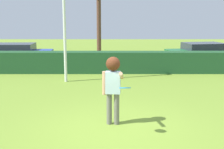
% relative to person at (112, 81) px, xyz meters
% --- Properties ---
extents(ground_plane, '(60.00, 60.00, 0.00)m').
position_rel_person_xyz_m(ground_plane, '(0.10, -0.31, -1.17)').
color(ground_plane, olive).
extents(person, '(0.56, 0.79, 1.80)m').
position_rel_person_xyz_m(person, '(0.00, 0.00, 0.00)').
color(person, slate).
rests_on(person, ground).
extents(frisbee, '(0.27, 0.27, 0.09)m').
position_rel_person_xyz_m(frisbee, '(0.28, -0.81, 0.00)').
color(frisbee, '#268CE5').
extents(lamppost, '(0.24, 0.24, 6.28)m').
position_rel_person_xyz_m(lamppost, '(-2.03, 5.41, 2.28)').
color(lamppost, silver).
rests_on(lamppost, ground).
extents(hedge_row, '(22.43, 0.90, 1.05)m').
position_rel_person_xyz_m(hedge_row, '(0.10, 7.57, -0.65)').
color(hedge_row, '#1E4927').
rests_on(hedge_row, ground).
extents(parked_car_blue, '(4.24, 1.90, 1.25)m').
position_rel_person_xyz_m(parked_car_blue, '(-5.64, 9.94, -0.49)').
color(parked_car_blue, '#263FA5').
rests_on(parked_car_blue, ground).
extents(parked_car_green, '(4.45, 2.47, 1.25)m').
position_rel_person_xyz_m(parked_car_green, '(5.36, 10.40, -0.49)').
color(parked_car_green, '#1E6633').
rests_on(parked_car_green, ground).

